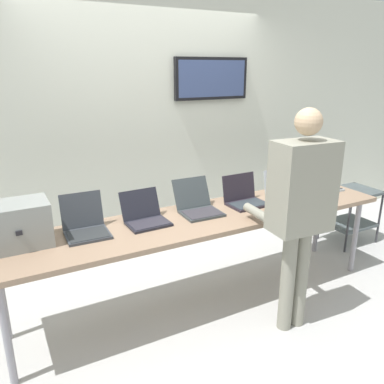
{
  "coord_description": "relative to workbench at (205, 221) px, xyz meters",
  "views": [
    {
      "loc": [
        -1.49,
        -2.56,
        1.95
      ],
      "look_at": [
        -0.15,
        -0.04,
        1.03
      ],
      "focal_mm": 36.12,
      "sensor_mm": 36.0,
      "label": 1
    }
  ],
  "objects": [
    {
      "name": "ground",
      "position": [
        0.0,
        0.0,
        -0.76
      ],
      "size": [
        8.0,
        8.0,
        0.04
      ],
      "primitive_type": "cube",
      "color": "#B4B4B2"
    },
    {
      "name": "back_wall",
      "position": [
        0.01,
        1.13,
        0.65
      ],
      "size": [
        8.0,
        0.11,
        2.76
      ],
      "color": "silver",
      "rests_on": "ground"
    },
    {
      "name": "workbench",
      "position": [
        0.0,
        0.0,
        0.0
      ],
      "size": [
        3.32,
        0.7,
        0.79
      ],
      "color": "#94765E",
      "rests_on": "ground"
    },
    {
      "name": "equipment_box",
      "position": [
        -1.4,
        0.12,
        0.2
      ],
      "size": [
        0.43,
        0.32,
        0.31
      ],
      "color": "gray",
      "rests_on": "workbench"
    },
    {
      "name": "laptop_station_0",
      "position": [
        -0.95,
        0.12,
        0.11
      ],
      "size": [
        0.32,
        0.34,
        0.28
      ],
      "color": "#34393F",
      "rests_on": "workbench"
    },
    {
      "name": "laptop_station_1",
      "position": [
        -0.49,
        0.1,
        0.1
      ],
      "size": [
        0.33,
        0.33,
        0.24
      ],
      "color": "black",
      "rests_on": "workbench"
    },
    {
      "name": "laptop_station_2",
      "position": [
        -0.01,
        0.11,
        0.11
      ],
      "size": [
        0.33,
        0.39,
        0.26
      ],
      "color": "#353C3F",
      "rests_on": "workbench"
    },
    {
      "name": "laptop_station_3",
      "position": [
        0.46,
        0.09,
        0.11
      ],
      "size": [
        0.35,
        0.3,
        0.25
      ],
      "color": "#26212A",
      "rests_on": "workbench"
    },
    {
      "name": "laptop_station_4",
      "position": [
        0.93,
        0.11,
        0.1
      ],
      "size": [
        0.36,
        0.29,
        0.24
      ],
      "color": "#A9B2BA",
      "rests_on": "workbench"
    },
    {
      "name": "laptop_station_5",
      "position": [
        1.4,
        0.1,
        0.1
      ],
      "size": [
        0.35,
        0.29,
        0.24
      ],
      "color": "#A8B3BA",
      "rests_on": "workbench"
    },
    {
      "name": "person",
      "position": [
        0.43,
        -0.62,
        0.29
      ],
      "size": [
        0.46,
        0.61,
        1.7
      ],
      "color": "gray",
      "rests_on": "ground"
    },
    {
      "name": "storage_cart",
      "position": [
        2.1,
        0.27,
        -0.33
      ],
      "size": [
        0.56,
        0.44,
        0.63
      ],
      "color": "#475154",
      "rests_on": "ground"
    }
  ]
}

